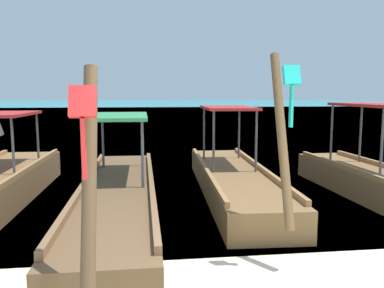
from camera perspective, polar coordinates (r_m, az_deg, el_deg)
sea_water at (r=65.05m, az=-6.40°, el=5.37°), size 120.00×120.00×0.00m
longtail_boat_red_ribbon at (r=7.01m, az=-10.51°, el=-7.98°), size 1.23×7.16×2.45m
longtail_boat_turquoise_ribbon at (r=8.76m, az=5.94°, el=-5.04°), size 1.58×6.99×2.75m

